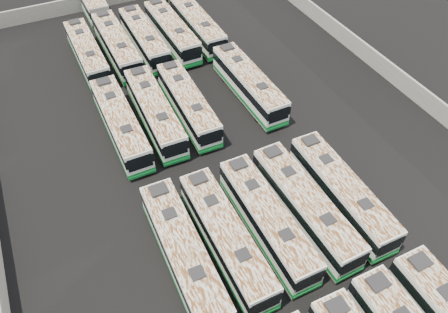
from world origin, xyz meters
TOP-DOWN VIEW (x-y plane):
  - ground at (0.00, 0.00)m, footprint 140.00×140.00m
  - perimeter_wall at (0.00, 0.00)m, footprint 45.20×73.20m
  - bus_midfront_far_left at (-9.05, -9.12)m, footprint 2.95×13.09m
  - bus_midfront_left at (-5.48, -9.23)m, footprint 2.72×12.77m
  - bus_midfront_center at (-1.69, -9.13)m, footprint 2.70×12.62m
  - bus_midfront_right at (1.86, -9.30)m, footprint 3.04×12.98m
  - bus_midfront_far_right at (5.58, -9.37)m, footprint 2.81×12.69m
  - bus_midback_far_left at (-9.14, 7.59)m, footprint 2.73×12.89m
  - bus_midback_left at (-5.42, 7.79)m, footprint 3.06×12.97m
  - bus_midback_center at (-1.77, 7.64)m, footprint 2.93×12.53m
  - bus_midback_far_right at (5.63, 7.84)m, footprint 2.88×12.94m
  - bus_back_far_left at (-9.12, 21.88)m, footprint 2.71×12.45m
  - bus_back_left at (-5.41, 25.37)m, footprint 2.82×20.18m
  - bus_back_center at (-1.81, 22.02)m, footprint 2.73×12.69m
  - bus_back_right at (1.93, 22.04)m, footprint 2.94×13.04m
  - bus_back_far_right at (5.53, 25.57)m, footprint 2.75×20.04m

SIDE VIEW (x-z plane):
  - ground at x=0.00m, z-range 0.00..0.00m
  - perimeter_wall at x=0.00m, z-range 0.00..2.20m
  - bus_back_far_left at x=-9.12m, z-range 0.04..3.55m
  - bus_midback_center at x=-1.77m, z-range 0.04..3.56m
  - bus_midfront_center at x=-1.69m, z-range 0.04..3.60m
  - bus_midfront_far_right at x=5.58m, z-range 0.04..3.61m
  - bus_back_center at x=-1.81m, z-range 0.04..3.61m
  - bus_midfront_left at x=-5.48m, z-range 0.04..3.64m
  - bus_back_far_right at x=5.53m, z-range 0.04..3.67m
  - bus_midback_far_left at x=-9.14m, z-range 0.04..3.67m
  - bus_midback_left at x=-5.42m, z-range 0.04..3.68m
  - bus_midback_far_right at x=5.63m, z-range 0.04..3.68m
  - bus_midfront_right at x=1.86m, z-range 0.04..3.68m
  - bus_back_left at x=-5.41m, z-range 0.04..3.70m
  - bus_back_right at x=1.93m, z-range 0.04..3.71m
  - bus_midfront_far_left at x=-9.05m, z-range 0.04..3.72m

